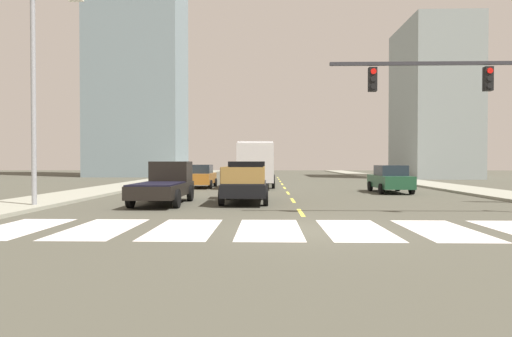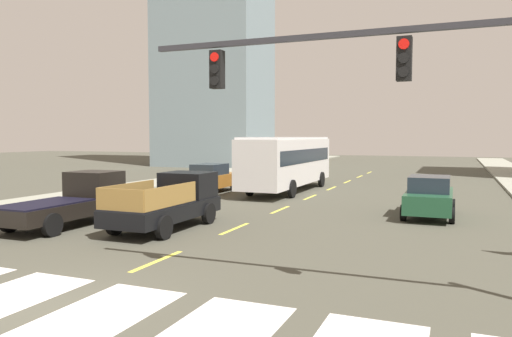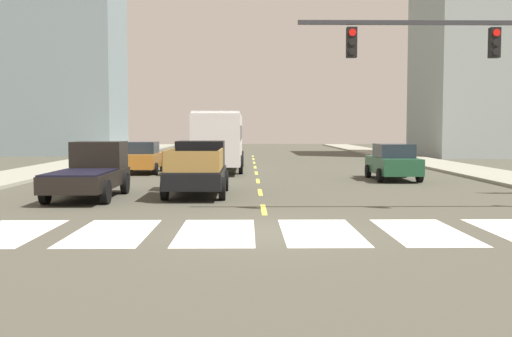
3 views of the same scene
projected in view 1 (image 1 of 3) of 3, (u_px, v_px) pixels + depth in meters
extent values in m
plane|color=#48463B|center=(312.00, 230.00, 12.10)|extent=(160.00, 160.00, 0.00)
cube|color=gray|center=(456.00, 188.00, 29.77)|extent=(3.45, 110.00, 0.15)
cube|color=gray|center=(118.00, 187.00, 30.40)|extent=(3.45, 110.00, 0.15)
cube|color=silver|center=(17.00, 228.00, 12.32)|extent=(1.81, 3.88, 0.01)
cube|color=silver|center=(100.00, 229.00, 12.26)|extent=(1.81, 3.88, 0.01)
cube|color=silver|center=(184.00, 229.00, 12.19)|extent=(1.81, 3.88, 0.01)
cube|color=silver|center=(269.00, 229.00, 12.13)|extent=(1.81, 3.88, 0.01)
cube|color=silver|center=(355.00, 230.00, 12.06)|extent=(1.81, 3.88, 0.01)
cube|color=silver|center=(442.00, 230.00, 12.00)|extent=(1.81, 3.88, 0.01)
cube|color=#DBD245|center=(301.00, 213.00, 16.09)|extent=(0.16, 2.40, 0.01)
cube|color=#DBD245|center=(293.00, 200.00, 21.09)|extent=(0.16, 2.40, 0.01)
cube|color=#DBD245|center=(288.00, 193.00, 26.09)|extent=(0.16, 2.40, 0.01)
cube|color=#DBD245|center=(285.00, 188.00, 31.09)|extent=(0.16, 2.40, 0.01)
cube|color=#DBD245|center=(282.00, 184.00, 36.08)|extent=(0.16, 2.40, 0.01)
cube|color=#DBD245|center=(280.00, 181.00, 41.08)|extent=(0.16, 2.40, 0.01)
cube|color=#DBD245|center=(279.00, 179.00, 46.08)|extent=(0.16, 2.40, 0.01)
cube|color=#DBD245|center=(278.00, 177.00, 51.08)|extent=(0.16, 2.40, 0.01)
cube|color=black|center=(245.00, 188.00, 20.13)|extent=(1.96, 5.20, 0.56)
cube|color=black|center=(247.00, 171.00, 21.82)|extent=(1.84, 1.60, 1.00)
cube|color=#19232D|center=(247.00, 167.00, 22.25)|extent=(1.72, 0.08, 0.56)
cube|color=black|center=(244.00, 183.00, 19.18)|extent=(1.84, 3.30, 0.06)
cylinder|color=black|center=(228.00, 192.00, 21.72)|extent=(0.22, 0.80, 0.80)
cylinder|color=black|center=(266.00, 192.00, 21.67)|extent=(0.22, 0.80, 0.80)
cylinder|color=black|center=(221.00, 197.00, 18.60)|extent=(0.22, 0.80, 0.80)
cylinder|color=black|center=(266.00, 197.00, 18.55)|extent=(0.22, 0.80, 0.80)
cube|color=olive|center=(225.00, 174.00, 19.19)|extent=(0.06, 3.17, 0.70)
cube|color=olive|center=(264.00, 174.00, 19.15)|extent=(0.06, 3.17, 0.70)
cube|color=olive|center=(242.00, 176.00, 17.59)|extent=(1.80, 0.06, 0.70)
cube|color=black|center=(163.00, 189.00, 19.20)|extent=(1.96, 5.20, 0.56)
cube|color=black|center=(171.00, 171.00, 20.89)|extent=(1.84, 1.60, 1.00)
cube|color=#19232D|center=(173.00, 168.00, 21.33)|extent=(1.72, 0.08, 0.56)
cube|color=black|center=(157.00, 184.00, 18.25)|extent=(1.84, 3.30, 0.06)
cylinder|color=black|center=(151.00, 193.00, 20.79)|extent=(0.22, 0.80, 0.80)
cylinder|color=black|center=(190.00, 193.00, 20.74)|extent=(0.22, 0.80, 0.80)
cylinder|color=black|center=(130.00, 199.00, 17.68)|extent=(0.22, 0.80, 0.80)
cylinder|color=black|center=(177.00, 199.00, 17.62)|extent=(0.22, 0.80, 0.80)
cube|color=silver|center=(257.00, 163.00, 33.41)|extent=(2.50, 10.80, 2.70)
cube|color=#19232D|center=(257.00, 158.00, 33.40)|extent=(2.52, 9.94, 0.80)
cube|color=silver|center=(257.00, 145.00, 33.39)|extent=(2.40, 10.37, 0.12)
cylinder|color=black|center=(244.00, 178.00, 36.81)|extent=(0.22, 1.00, 1.00)
cylinder|color=black|center=(272.00, 178.00, 36.75)|extent=(0.22, 1.00, 1.00)
cylinder|color=black|center=(239.00, 182.00, 30.50)|extent=(0.22, 1.00, 1.00)
cylinder|color=black|center=(273.00, 182.00, 30.43)|extent=(0.22, 1.00, 1.00)
cube|color=#AD6823|center=(201.00, 178.00, 31.31)|extent=(1.80, 4.40, 0.76)
cube|color=#1E2833|center=(201.00, 169.00, 31.15)|extent=(1.58, 2.11, 0.64)
cylinder|color=black|center=(192.00, 182.00, 32.70)|extent=(0.22, 0.64, 0.64)
cylinder|color=black|center=(215.00, 183.00, 32.65)|extent=(0.22, 0.64, 0.64)
cylinder|color=black|center=(185.00, 184.00, 29.97)|extent=(0.22, 0.64, 0.64)
cylinder|color=black|center=(211.00, 184.00, 29.93)|extent=(0.22, 0.64, 0.64)
cube|color=#1E4C30|center=(390.00, 181.00, 26.41)|extent=(1.80, 4.40, 0.76)
cube|color=#1E2833|center=(391.00, 170.00, 26.24)|extent=(1.58, 2.11, 0.64)
cylinder|color=black|center=(370.00, 186.00, 27.80)|extent=(0.22, 0.64, 0.64)
cylinder|color=black|center=(398.00, 186.00, 27.75)|extent=(0.22, 0.64, 0.64)
cylinder|color=black|center=(381.00, 189.00, 25.07)|extent=(0.22, 0.64, 0.64)
cylinder|color=black|center=(412.00, 189.00, 25.03)|extent=(0.22, 0.64, 0.64)
cube|color=#2D2D33|center=(474.00, 63.00, 14.70)|extent=(10.03, 0.12, 0.12)
cube|color=black|center=(488.00, 79.00, 14.70)|extent=(0.28, 0.24, 0.84)
cylinder|color=red|center=(490.00, 71.00, 14.56)|extent=(0.20, 0.04, 0.20)
cylinder|color=black|center=(490.00, 78.00, 14.57)|extent=(0.20, 0.04, 0.20)
cylinder|color=black|center=(490.00, 86.00, 14.57)|extent=(0.20, 0.04, 0.20)
cube|color=black|center=(373.00, 79.00, 14.80)|extent=(0.28, 0.24, 0.84)
cylinder|color=red|center=(374.00, 71.00, 14.67)|extent=(0.20, 0.04, 0.20)
cylinder|color=black|center=(373.00, 79.00, 14.67)|extent=(0.20, 0.04, 0.20)
cylinder|color=black|center=(373.00, 86.00, 14.68)|extent=(0.20, 0.04, 0.20)
cylinder|color=gray|center=(33.00, 100.00, 17.50)|extent=(0.20, 0.20, 9.00)
cube|color=#8D9999|center=(433.00, 102.00, 50.50)|extent=(7.43, 10.89, 18.31)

